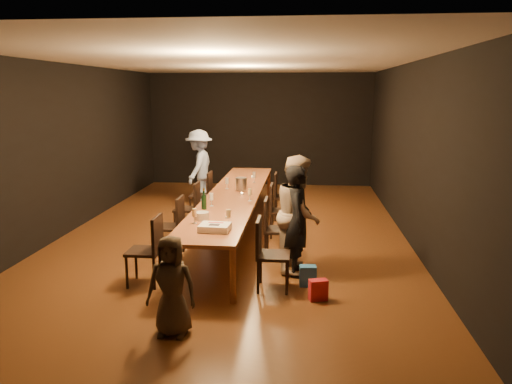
# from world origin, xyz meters

# --- Properties ---
(ground) EXTENTS (10.00, 10.00, 0.00)m
(ground) POSITION_xyz_m (0.00, 0.00, 0.00)
(ground) COLOR #432810
(ground) RESTS_ON ground
(room_shell) EXTENTS (6.04, 10.04, 3.02)m
(room_shell) POSITION_xyz_m (0.00, 0.00, 2.08)
(room_shell) COLOR black
(room_shell) RESTS_ON ground
(table) EXTENTS (0.90, 6.00, 0.75)m
(table) POSITION_xyz_m (0.00, 0.00, 0.70)
(table) COLOR brown
(table) RESTS_ON ground
(chair_right_0) EXTENTS (0.42, 0.42, 0.93)m
(chair_right_0) POSITION_xyz_m (0.85, -2.40, 0.47)
(chair_right_0) COLOR black
(chair_right_0) RESTS_ON ground
(chair_right_1) EXTENTS (0.42, 0.42, 0.93)m
(chair_right_1) POSITION_xyz_m (0.85, -1.20, 0.47)
(chair_right_1) COLOR black
(chair_right_1) RESTS_ON ground
(chair_right_2) EXTENTS (0.42, 0.42, 0.93)m
(chair_right_2) POSITION_xyz_m (0.85, 0.00, 0.47)
(chair_right_2) COLOR black
(chair_right_2) RESTS_ON ground
(chair_right_3) EXTENTS (0.42, 0.42, 0.93)m
(chair_right_3) POSITION_xyz_m (0.85, 1.20, 0.47)
(chair_right_3) COLOR black
(chair_right_3) RESTS_ON ground
(chair_left_0) EXTENTS (0.42, 0.42, 0.93)m
(chair_left_0) POSITION_xyz_m (-0.85, -2.40, 0.47)
(chair_left_0) COLOR black
(chair_left_0) RESTS_ON ground
(chair_left_1) EXTENTS (0.42, 0.42, 0.93)m
(chair_left_1) POSITION_xyz_m (-0.85, -1.20, 0.47)
(chair_left_1) COLOR black
(chair_left_1) RESTS_ON ground
(chair_left_2) EXTENTS (0.42, 0.42, 0.93)m
(chair_left_2) POSITION_xyz_m (-0.85, 0.00, 0.47)
(chair_left_2) COLOR black
(chair_left_2) RESTS_ON ground
(chair_left_3) EXTENTS (0.42, 0.42, 0.93)m
(chair_left_3) POSITION_xyz_m (-0.85, 1.20, 0.47)
(chair_left_3) COLOR black
(chair_left_3) RESTS_ON ground
(woman_birthday) EXTENTS (0.37, 0.56, 1.53)m
(woman_birthday) POSITION_xyz_m (1.15, -1.82, 0.77)
(woman_birthday) COLOR black
(woman_birthday) RESTS_ON ground
(woman_tan) EXTENTS (0.69, 0.85, 1.65)m
(woman_tan) POSITION_xyz_m (1.15, -1.64, 0.82)
(woman_tan) COLOR #BFA68F
(woman_tan) RESTS_ON ground
(man_blue) EXTENTS (0.74, 1.14, 1.68)m
(man_blue) POSITION_xyz_m (-1.15, 2.49, 0.84)
(man_blue) COLOR #8DA3DA
(man_blue) RESTS_ON ground
(child) EXTENTS (0.53, 0.36, 1.07)m
(child) POSITION_xyz_m (-0.12, -3.73, 0.54)
(child) COLOR #3D3022
(child) RESTS_ON ground
(gift_bag_red) EXTENTS (0.25, 0.18, 0.26)m
(gift_bag_red) POSITION_xyz_m (1.42, -2.70, 0.13)
(gift_bag_red) COLOR red
(gift_bag_red) RESTS_ON ground
(gift_bag_blue) EXTENTS (0.23, 0.16, 0.27)m
(gift_bag_blue) POSITION_xyz_m (1.30, -2.25, 0.14)
(gift_bag_blue) COLOR #2A6CB6
(gift_bag_blue) RESTS_ON ground
(birthday_cake) EXTENTS (0.40, 0.33, 0.09)m
(birthday_cake) POSITION_xyz_m (0.09, -2.38, 0.79)
(birthday_cake) COLOR white
(birthday_cake) RESTS_ON table
(plate_stack) EXTENTS (0.24, 0.24, 0.11)m
(plate_stack) POSITION_xyz_m (-0.19, -1.84, 0.81)
(plate_stack) COLOR silver
(plate_stack) RESTS_ON table
(champagne_bottle) EXTENTS (0.10, 0.10, 0.32)m
(champagne_bottle) POSITION_xyz_m (-0.29, -1.20, 0.91)
(champagne_bottle) COLOR black
(champagne_bottle) RESTS_ON table
(ice_bucket) EXTENTS (0.23, 0.23, 0.23)m
(ice_bucket) POSITION_xyz_m (0.08, 0.36, 0.86)
(ice_bucket) COLOR #B0AFB4
(ice_bucket) RESTS_ON table
(wineglass_0) EXTENTS (0.06, 0.06, 0.21)m
(wineglass_0) POSITION_xyz_m (-0.24, -2.05, 0.85)
(wineglass_0) COLOR beige
(wineglass_0) RESTS_ON table
(wineglass_1) EXTENTS (0.06, 0.06, 0.21)m
(wineglass_1) POSITION_xyz_m (0.22, -2.05, 0.85)
(wineglass_1) COLOR beige
(wineglass_1) RESTS_ON table
(wineglass_2) EXTENTS (0.06, 0.06, 0.21)m
(wineglass_2) POSITION_xyz_m (-0.21, -0.98, 0.85)
(wineglass_2) COLOR silver
(wineglass_2) RESTS_ON table
(wineglass_3) EXTENTS (0.06, 0.06, 0.21)m
(wineglass_3) POSITION_xyz_m (0.34, -0.56, 0.85)
(wineglass_3) COLOR beige
(wineglass_3) RESTS_ON table
(wineglass_4) EXTENTS (0.06, 0.06, 0.21)m
(wineglass_4) POSITION_xyz_m (-0.19, 0.42, 0.85)
(wineglass_4) COLOR silver
(wineglass_4) RESTS_ON table
(wineglass_5) EXTENTS (0.06, 0.06, 0.21)m
(wineglass_5) POSITION_xyz_m (0.24, 1.14, 0.85)
(wineglass_5) COLOR silver
(wineglass_5) RESTS_ON table
(tealight_near) EXTENTS (0.05, 0.05, 0.03)m
(tealight_near) POSITION_xyz_m (0.15, -1.73, 0.77)
(tealight_near) COLOR #B2B7B2
(tealight_near) RESTS_ON table
(tealight_mid) EXTENTS (0.05, 0.05, 0.03)m
(tealight_mid) POSITION_xyz_m (0.15, -0.08, 0.77)
(tealight_mid) COLOR #B2B7B2
(tealight_mid) RESTS_ON table
(tealight_far) EXTENTS (0.05, 0.05, 0.03)m
(tealight_far) POSITION_xyz_m (0.15, 1.65, 0.77)
(tealight_far) COLOR #B2B7B2
(tealight_far) RESTS_ON table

